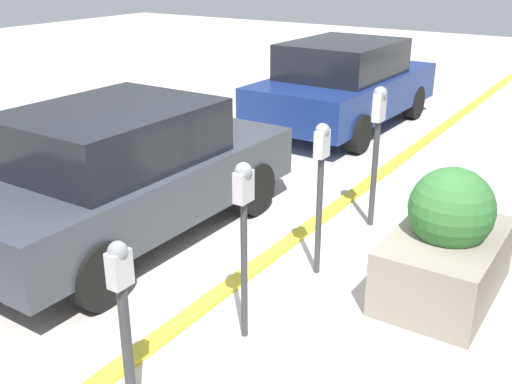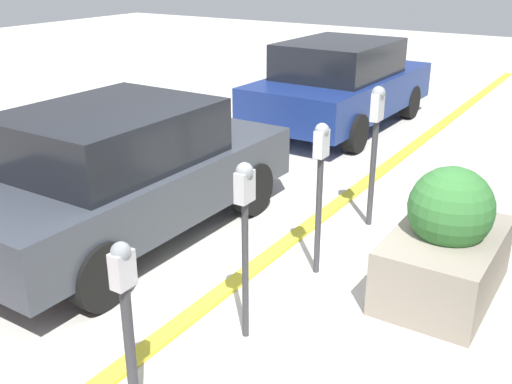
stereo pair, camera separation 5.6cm
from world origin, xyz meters
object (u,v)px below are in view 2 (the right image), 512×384
object	(u,v)px
parking_meter_nearest	(126,312)
parking_meter_middle	(320,171)
parking_meter_fourth	(376,130)
parking_meter_second	(245,214)
parked_car_rear	(341,84)
parked_car_middle	(122,171)
planter_box	(446,245)

from	to	relation	value
parking_meter_nearest	parking_meter_middle	size ratio (longest dim) A/B	0.89
parking_meter_fourth	parking_meter_second	bearing A→B (deg)	179.95
parking_meter_second	parked_car_rear	world-z (taller)	parked_car_rear
parked_car_middle	parking_meter_middle	bearing A→B (deg)	-78.91
parking_meter_fourth	parking_meter_middle	bearing A→B (deg)	179.99
parking_meter_nearest	parking_meter_second	xyz separation A→B (m)	(1.19, -0.06, 0.21)
parking_meter_fourth	parked_car_rear	world-z (taller)	parking_meter_fourth
parking_meter_second	parking_meter_middle	bearing A→B (deg)	-0.09
parking_meter_second	parking_meter_fourth	xyz separation A→B (m)	(2.52, -0.00, 0.04)
parked_car_middle	parking_meter_fourth	bearing A→B (deg)	-50.70
parking_meter_second	parking_meter_middle	xyz separation A→B (m)	(1.23, -0.00, -0.03)
parked_car_middle	parking_meter_second	bearing A→B (deg)	-111.28
parking_meter_second	parked_car_middle	bearing A→B (deg)	68.29
parking_meter_nearest	parking_meter_fourth	size ratio (longest dim) A/B	0.84
parking_meter_nearest	parked_car_middle	xyz separation A→B (m)	(2.02, 2.03, -0.11)
parked_car_middle	parking_meter_nearest	bearing A→B (deg)	-134.52
parking_meter_nearest	planter_box	distance (m)	2.95
planter_box	parking_meter_fourth	bearing A→B (deg)	47.29
planter_box	parked_car_rear	size ratio (longest dim) A/B	0.35
parking_meter_middle	parking_meter_fourth	world-z (taller)	parking_meter_fourth
parking_meter_fourth	planter_box	xyz separation A→B (m)	(-1.03, -1.12, -0.62)
parking_meter_second	parked_car_middle	world-z (taller)	parking_meter_second
parked_car_middle	parked_car_rear	bearing A→B (deg)	-0.13
parking_meter_nearest	parking_meter_second	world-z (taller)	parking_meter_second
parking_meter_second	planter_box	size ratio (longest dim) A/B	1.03
parked_car_rear	parking_meter_middle	bearing A→B (deg)	-155.93
parking_meter_fourth	parked_car_rear	xyz separation A→B (m)	(3.54, 2.04, -0.33)
parking_meter_nearest	parking_meter_middle	bearing A→B (deg)	-1.54
parking_meter_nearest	parked_car_middle	world-z (taller)	parked_car_middle
parking_meter_nearest	parked_car_middle	bearing A→B (deg)	45.05
parking_meter_nearest	parking_meter_second	bearing A→B (deg)	-3.03
parking_meter_middle	planter_box	world-z (taller)	parking_meter_middle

